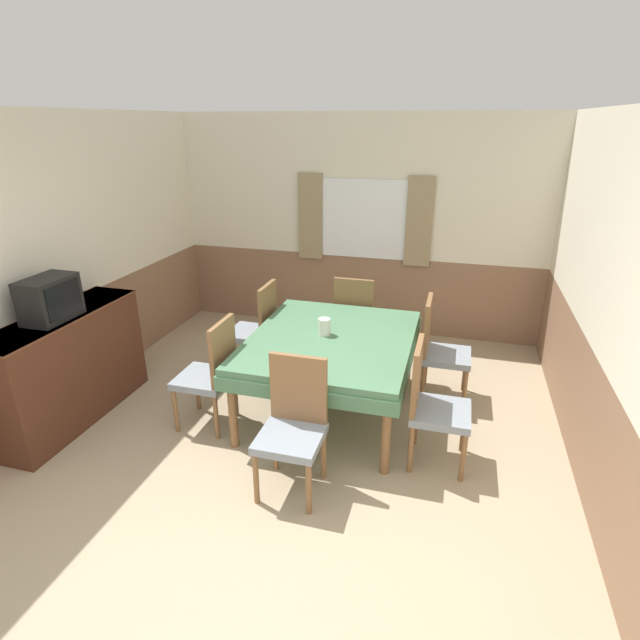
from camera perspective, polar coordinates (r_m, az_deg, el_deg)
ground_plane at (r=3.33m, az=-12.60°, el=-27.46°), size 16.00×16.00×0.00m
wall_back at (r=6.14m, az=4.30°, el=10.57°), size 4.82×0.10×2.60m
wall_left at (r=5.31m, az=-25.33°, el=6.68°), size 0.05×4.43×2.60m
wall_right at (r=4.18m, az=29.41°, el=2.31°), size 0.05×4.43×2.60m
dining_table at (r=4.42m, az=1.27°, el=-3.14°), size 1.43×1.70×0.73m
chair_head_window at (r=5.41m, az=4.06°, el=0.35°), size 0.44×0.44×0.99m
chair_right_near at (r=3.91m, az=12.63°, el=-9.11°), size 0.44×0.44×0.99m
chair_left_near at (r=4.35m, az=-12.32°, el=-5.74°), size 0.44×0.44×0.99m
chair_right_far at (r=4.81m, az=13.45°, el=-3.03°), size 0.44×0.44×0.99m
chair_head_near at (r=3.59m, az=-3.05°, el=-11.63°), size 0.44×0.44×0.99m
chair_left_far at (r=5.18m, az=-7.19°, el=-0.78°), size 0.44×0.44×0.99m
sideboard at (r=4.89m, az=-26.79°, el=-4.82°), size 0.46×1.53×0.98m
tv at (r=4.58m, az=-28.50°, el=2.14°), size 0.29×0.44×0.36m
vase at (r=4.40m, az=0.50°, el=-0.76°), size 0.11×0.11×0.15m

